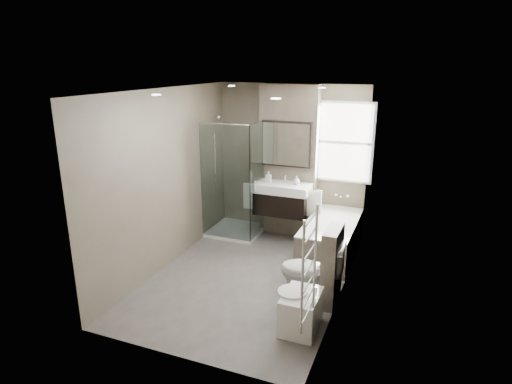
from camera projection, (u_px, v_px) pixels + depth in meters
The scene contains 15 objects.
room at pixel (249, 189), 5.75m from camera, with size 2.70×3.90×2.70m.
vanity_pier at pixel (289, 162), 7.33m from camera, with size 1.00×0.25×2.60m, color #635B4E.
vanity at pixel (282, 198), 7.18m from camera, with size 0.95×0.47×0.66m.
mirror_cabinet at pixel (286, 144), 7.09m from camera, with size 0.86×0.08×0.76m.
towel_left at pixel (250, 196), 7.36m from camera, with size 0.24×0.06×0.44m, color white.
towel_right at pixel (314, 204), 6.97m from camera, with size 0.24×0.06×0.44m, color white.
shower_enclosure at pixel (239, 208), 7.45m from camera, with size 0.90×0.90×2.00m.
bathtub at pixel (331, 237), 6.69m from camera, with size 0.75×1.60×0.57m.
window at pixel (344, 142), 6.99m from camera, with size 0.98×0.06×1.33m.
toilet at pixel (311, 272), 5.39m from camera, with size 0.45×0.79×0.80m, color white.
cistern_box at pixel (332, 266), 5.33m from camera, with size 0.19×0.55×1.00m.
bidet at pixel (300, 310), 4.85m from camera, with size 0.47×0.55×0.57m.
towel_radiator at pixel (309, 268), 3.94m from camera, with size 0.03×0.49×1.10m.
soap_bottle_a at pixel (268, 177), 7.17m from camera, with size 0.08×0.08×0.18m, color white.
soap_bottle_b at pixel (296, 180), 7.04m from camera, with size 0.11×0.11×0.14m, color white.
Camera 1 is at (2.10, -5.10, 2.94)m, focal length 30.00 mm.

